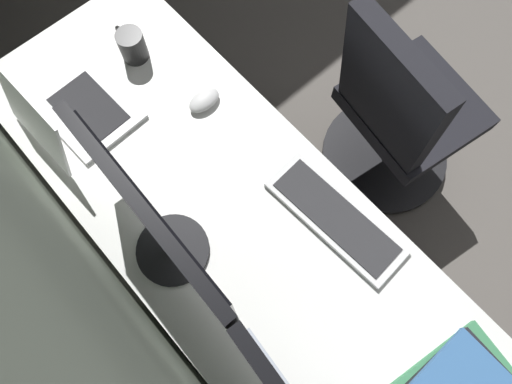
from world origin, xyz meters
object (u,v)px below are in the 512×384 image
Objects in this scene: drawer_pedestal at (263,289)px; keyboard_main at (336,217)px; monitor_secondary at (156,227)px; coffee_mug at (132,45)px; office_chair at (397,118)px; laptop_leftmost at (68,114)px; mouse_main at (204,100)px.

keyboard_main is at bearing -95.65° from drawer_pedestal.
monitor_secondary is 0.68m from coffee_mug.
office_chair is (0.12, -0.77, 0.11)m from drawer_pedestal.
drawer_pedestal is 0.46m from keyboard_main.
laptop_leftmost is 2.43× the size of coffee_mug.
mouse_main is at bearing -22.07° from drawer_pedestal.
mouse_main is (-0.21, -0.33, -0.04)m from laptop_leftmost.
keyboard_main is 0.44× the size of office_chair.
monitor_secondary is 4.63× the size of coffee_mug.
laptop_leftmost is 1.13m from office_chair.
drawer_pedestal is 0.67m from mouse_main.
monitor_secondary is at bearing 129.82° from mouse_main.
mouse_main is (0.53, 0.04, 0.01)m from keyboard_main.
keyboard_main is (-0.23, -0.39, -0.23)m from monitor_secondary.
keyboard_main reaches higher than drawer_pedestal.
monitor_secondary is at bearing 36.00° from drawer_pedestal.
laptop_leftmost is at bearing 56.91° from office_chair.
mouse_main is 0.74m from office_chair.
mouse_main reaches higher than keyboard_main.
laptop_leftmost is at bearing 26.86° from keyboard_main.
office_chair is at bearing -123.09° from laptop_leftmost.
office_chair is at bearing -136.73° from coffee_mug.
keyboard_main is at bearing -175.91° from mouse_main.
monitor_secondary is at bearing 177.78° from laptop_leftmost.
drawer_pedestal is at bearing 99.01° from office_chair.
office_chair reaches higher than coffee_mug.
mouse_main is (0.50, -0.20, 0.40)m from drawer_pedestal.
office_chair reaches higher than drawer_pedestal.
coffee_mug reaches higher than keyboard_main.
monitor_secondary is 1.33× the size of keyboard_main.
laptop_leftmost is (0.50, -0.02, -0.19)m from monitor_secondary.
office_chair is (-0.08, -0.92, -0.51)m from monitor_secondary.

